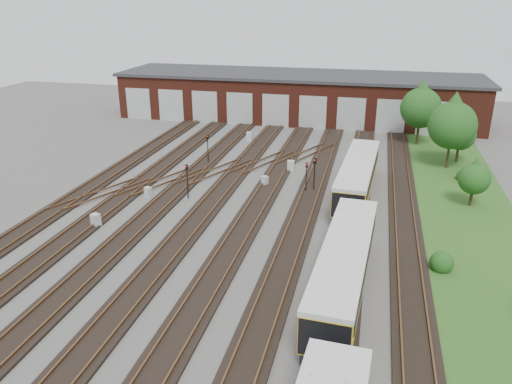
# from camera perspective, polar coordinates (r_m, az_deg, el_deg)

# --- Properties ---
(ground) EXTENTS (120.00, 120.00, 0.00)m
(ground) POSITION_cam_1_polar(r_m,az_deg,el_deg) (36.87, -5.28, -5.34)
(ground) COLOR #494644
(ground) RESTS_ON ground
(track_network) EXTENTS (30.40, 70.00, 0.33)m
(track_network) POSITION_cam_1_polar(r_m,az_deg,el_deg) (37.36, -5.25, -4.77)
(track_network) COLOR black
(track_network) RESTS_ON ground
(maintenance_shed) EXTENTS (51.00, 12.50, 6.35)m
(maintenance_shed) POSITION_cam_1_polar(r_m,az_deg,el_deg) (73.09, 4.76, 10.90)
(maintenance_shed) COLOR #531F14
(maintenance_shed) RESTS_ON ground
(grass_verge) EXTENTS (8.00, 55.00, 0.05)m
(grass_verge) POSITION_cam_1_polar(r_m,az_deg,el_deg) (44.99, 22.81, -1.87)
(grass_verge) COLOR #254D19
(grass_verge) RESTS_ON ground
(metro_train) EXTENTS (3.38, 46.41, 2.95)m
(metro_train) POSITION_cam_1_polar(r_m,az_deg,el_deg) (29.89, 10.05, -8.43)
(metro_train) COLOR black
(metro_train) RESTS_ON ground
(signal_mast_0) EXTENTS (0.27, 0.26, 3.16)m
(signal_mast_0) POSITION_cam_1_polar(r_m,az_deg,el_deg) (52.62, -5.54, 5.34)
(signal_mast_0) COLOR black
(signal_mast_0) RESTS_ON ground
(signal_mast_1) EXTENTS (0.29, 0.28, 3.14)m
(signal_mast_1) POSITION_cam_1_polar(r_m,az_deg,el_deg) (43.48, -7.88, 1.70)
(signal_mast_1) COLOR black
(signal_mast_1) RESTS_ON ground
(signal_mast_2) EXTENTS (0.24, 0.23, 2.82)m
(signal_mast_2) POSITION_cam_1_polar(r_m,az_deg,el_deg) (44.77, 5.79, 2.12)
(signal_mast_2) COLOR black
(signal_mast_2) RESTS_ON ground
(signal_mast_3) EXTENTS (0.30, 0.29, 3.14)m
(signal_mast_3) POSITION_cam_1_polar(r_m,az_deg,el_deg) (45.08, 6.70, 2.51)
(signal_mast_3) COLOR black
(signal_mast_3) RESTS_ON ground
(relay_cabinet_0) EXTENTS (0.79, 0.73, 1.07)m
(relay_cabinet_0) POSITION_cam_1_polar(r_m,az_deg,el_deg) (40.24, -17.84, -3.11)
(relay_cabinet_0) COLOR #B0B3B6
(relay_cabinet_0) RESTS_ON ground
(relay_cabinet_1) EXTENTS (0.69, 0.58, 1.11)m
(relay_cabinet_1) POSITION_cam_1_polar(r_m,az_deg,el_deg) (61.33, -0.76, 6.36)
(relay_cabinet_1) COLOR #B0B3B6
(relay_cabinet_1) RESTS_ON ground
(relay_cabinet_2) EXTENTS (0.70, 0.65, 0.93)m
(relay_cabinet_2) POSITION_cam_1_polar(r_m,az_deg,el_deg) (44.95, -12.22, -0.03)
(relay_cabinet_2) COLOR #B0B3B6
(relay_cabinet_2) RESTS_ON ground
(relay_cabinet_3) EXTENTS (0.70, 0.65, 0.95)m
(relay_cabinet_3) POSITION_cam_1_polar(r_m,az_deg,el_deg) (46.58, 1.02, 1.27)
(relay_cabinet_3) COLOR #B0B3B6
(relay_cabinet_3) RESTS_ON ground
(relay_cabinet_4) EXTENTS (0.73, 0.63, 1.14)m
(relay_cabinet_4) POSITION_cam_1_polar(r_m,az_deg,el_deg) (50.52, 4.00, 2.97)
(relay_cabinet_4) COLOR #B0B3B6
(relay_cabinet_4) RESTS_ON ground
(tree_0) EXTENTS (4.69, 4.69, 7.77)m
(tree_0) POSITION_cam_1_polar(r_m,az_deg,el_deg) (61.69, 18.38, 9.61)
(tree_0) COLOR #332617
(tree_0) RESTS_ON ground
(tree_1) EXTENTS (3.23, 3.23, 5.36)m
(tree_1) POSITION_cam_1_polar(r_m,az_deg,el_deg) (56.55, 22.36, 6.45)
(tree_1) COLOR #332617
(tree_1) RESTS_ON ground
(tree_2) EXTENTS (4.78, 4.78, 7.92)m
(tree_2) POSITION_cam_1_polar(r_m,az_deg,el_deg) (53.90, 21.60, 7.69)
(tree_2) COLOR #332617
(tree_2) RESTS_ON ground
(tree_3) EXTENTS (2.62, 2.62, 4.34)m
(tree_3) POSITION_cam_1_polar(r_m,az_deg,el_deg) (44.99, 23.73, 1.76)
(tree_3) COLOR #332617
(tree_3) RESTS_ON ground
(bush_0) EXTENTS (1.52, 1.52, 1.52)m
(bush_0) POSITION_cam_1_polar(r_m,az_deg,el_deg) (34.56, 20.49, -7.25)
(bush_0) COLOR #134112
(bush_0) RESTS_ON ground
(bush_1) EXTENTS (1.30, 1.30, 1.30)m
(bush_1) POSITION_cam_1_polar(r_m,az_deg,el_deg) (51.85, 22.63, 1.90)
(bush_1) COLOR #134112
(bush_1) RESTS_ON ground
(bush_2) EXTENTS (1.52, 1.52, 1.52)m
(bush_2) POSITION_cam_1_polar(r_m,az_deg,el_deg) (54.12, 23.88, 2.62)
(bush_2) COLOR #134112
(bush_2) RESTS_ON ground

